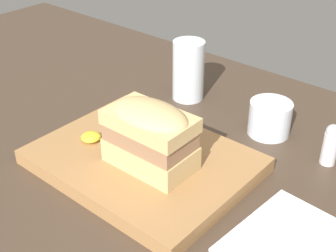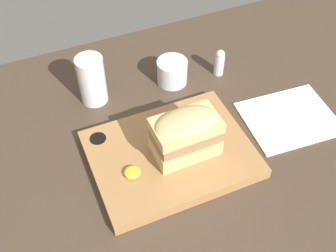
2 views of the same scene
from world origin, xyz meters
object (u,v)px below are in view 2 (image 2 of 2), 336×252
at_px(sandwich, 186,133).
at_px(napkin, 289,118).
at_px(serving_board, 170,154).
at_px(water_glass, 92,83).
at_px(wine_glass, 172,73).
at_px(salt_shaker, 219,62).

xyz_separation_m(sandwich, napkin, (0.27, 0.01, -0.08)).
relative_size(serving_board, water_glass, 2.73).
bearing_deg(serving_board, wine_glass, 65.45).
bearing_deg(salt_shaker, water_glass, 174.09).
bearing_deg(napkin, serving_board, 179.27).
bearing_deg(water_glass, sandwich, -63.66).
relative_size(serving_board, wine_glass, 4.39).
bearing_deg(sandwich, napkin, 1.86).
xyz_separation_m(serving_board, wine_glass, (0.10, 0.22, 0.01)).
distance_m(serving_board, salt_shaker, 0.30).
xyz_separation_m(napkin, salt_shaker, (-0.08, 0.20, 0.03)).
distance_m(water_glass, salt_shaker, 0.32).
height_order(sandwich, water_glass, sandwich).
bearing_deg(wine_glass, sandwich, -107.37).
bearing_deg(wine_glass, serving_board, -114.55).
bearing_deg(napkin, sandwich, -178.14).
xyz_separation_m(water_glass, salt_shaker, (0.31, -0.03, -0.02)).
relative_size(serving_board, salt_shaker, 4.60).
relative_size(water_glass, napkin, 0.56).
relative_size(sandwich, salt_shaker, 1.87).
bearing_deg(serving_board, salt_shaker, 42.46).
distance_m(sandwich, napkin, 0.28).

